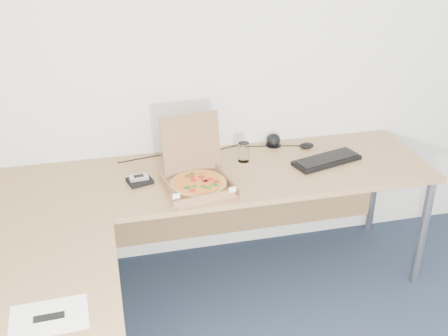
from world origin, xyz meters
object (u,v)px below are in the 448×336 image
object	(u,v)px
desk	(163,227)
pizza_box	(198,180)
drinking_glass	(244,152)
wallet	(140,181)
keyboard	(327,160)

from	to	relation	value
desk	pizza_box	size ratio (longest dim) A/B	6.51
pizza_box	drinking_glass	world-z (taller)	pizza_box
desk	pizza_box	world-z (taller)	pizza_box
desk	wallet	world-z (taller)	wallet
wallet	pizza_box	bearing A→B (deg)	-37.07
drinking_glass	wallet	xyz separation A→B (m)	(-0.61, -0.12, -0.05)
keyboard	wallet	distance (m)	1.07
desk	pizza_box	xyz separation A→B (m)	(0.23, 0.30, 0.07)
desk	wallet	distance (m)	0.42
pizza_box	drinking_glass	bearing A→B (deg)	27.31
pizza_box	drinking_glass	xyz separation A→B (m)	(0.32, 0.24, 0.02)
pizza_box	wallet	world-z (taller)	pizza_box
desk	keyboard	xyz separation A→B (m)	(1.01, 0.41, 0.04)
pizza_box	drinking_glass	distance (m)	0.40
desk	keyboard	world-z (taller)	keyboard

